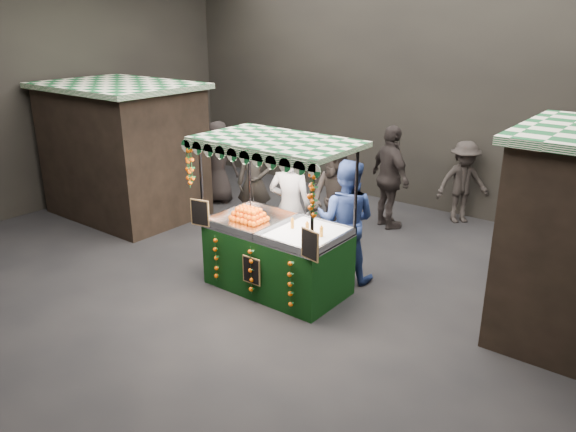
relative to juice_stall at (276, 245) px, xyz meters
The scene contains 11 objects.
ground 0.73m from the juice_stall, 117.70° to the right, with size 12.00×12.00×0.00m, color black.
market_hall 2.70m from the juice_stall, 117.70° to the right, with size 12.10×10.10×5.05m.
neighbour_stall_left 4.61m from the juice_stall, 169.82° to the left, with size 3.00×2.20×2.60m.
juice_stall is the anchor object (origin of this frame).
vendor_grey 0.97m from the juice_stall, 115.20° to the left, with size 0.81×0.66×1.91m.
vendor_blue 1.12m from the juice_stall, 57.75° to the left, with size 1.08×0.95×1.86m.
shopper_0 2.59m from the juice_stall, 137.78° to the left, with size 0.77×0.69×1.77m.
shopper_1 1.63m from the juice_stall, 92.53° to the left, with size 1.05×0.91×1.85m.
shopper_2 3.31m from the juice_stall, 88.87° to the left, with size 1.22×0.99×1.95m.
shopper_3 4.53m from the juice_stall, 76.71° to the left, with size 1.14×1.15×1.59m.
shopper_4 4.35m from the juice_stall, 145.34° to the left, with size 0.99×0.80×1.74m.
Camera 1 is at (4.74, -5.56, 3.80)m, focal length 34.79 mm.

